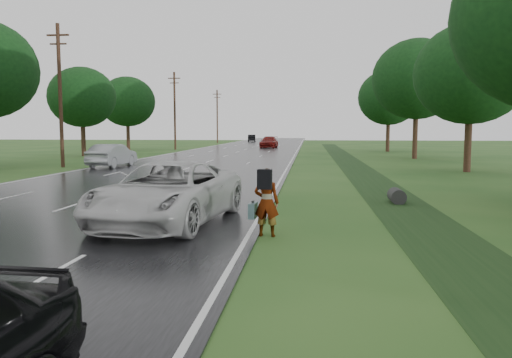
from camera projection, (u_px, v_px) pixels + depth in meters
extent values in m
cube|color=black|center=(233.00, 154.00, 54.31)|extent=(14.00, 180.00, 0.04)
cube|color=silver|center=(295.00, 154.00, 53.58)|extent=(0.12, 180.00, 0.01)
cube|color=silver|center=(173.00, 153.00, 55.02)|extent=(0.12, 180.00, 0.01)
cube|color=silver|center=(233.00, 153.00, 54.30)|extent=(0.12, 180.00, 0.01)
cube|color=#183313|center=(366.00, 177.00, 28.35)|extent=(2.20, 120.00, 0.01)
cylinder|color=#2D2D2D|center=(397.00, 196.00, 18.44)|extent=(0.56, 1.00, 0.56)
cylinder|color=#372316|center=(60.00, 96.00, 35.00)|extent=(0.26, 0.26, 10.00)
cube|color=#372316|center=(58.00, 35.00, 34.58)|extent=(1.60, 0.12, 0.12)
cube|color=#372316|center=(58.00, 44.00, 34.64)|extent=(1.20, 0.10, 0.10)
cylinder|color=#372316|center=(175.00, 111.00, 64.67)|extent=(0.26, 0.26, 10.00)
cube|color=#372316|center=(174.00, 78.00, 64.25)|extent=(1.60, 0.12, 0.12)
cube|color=#372316|center=(174.00, 83.00, 64.31)|extent=(1.20, 0.10, 0.10)
cylinder|color=#372316|center=(217.00, 117.00, 94.35)|extent=(0.26, 0.26, 10.00)
cube|color=#372316|center=(217.00, 94.00, 93.93)|extent=(1.60, 0.12, 0.12)
cube|color=#372316|center=(217.00, 97.00, 93.99)|extent=(1.20, 0.10, 0.10)
cylinder|color=#372316|center=(468.00, 144.00, 31.42)|extent=(0.44, 0.44, 3.52)
ellipsoid|color=black|center=(471.00, 74.00, 30.98)|extent=(7.00, 7.00, 6.30)
cylinder|color=#372316|center=(415.00, 136.00, 45.28)|extent=(0.44, 0.44, 4.16)
ellipsoid|color=black|center=(417.00, 79.00, 44.77)|extent=(8.00, 8.00, 7.20)
cylinder|color=#372316|center=(388.00, 136.00, 59.18)|extent=(0.44, 0.44, 3.68)
ellipsoid|color=black|center=(389.00, 98.00, 58.73)|extent=(7.20, 7.20, 6.48)
cylinder|color=#372316|center=(83.00, 139.00, 49.71)|extent=(0.44, 0.44, 3.36)
ellipsoid|color=black|center=(82.00, 97.00, 49.30)|extent=(6.60, 6.60, 5.94)
cylinder|color=#372316|center=(128.00, 136.00, 63.62)|extent=(0.44, 0.44, 3.52)
ellipsoid|color=black|center=(127.00, 102.00, 63.18)|extent=(7.00, 7.00, 6.30)
imported|color=#A5998C|center=(267.00, 202.00, 12.63)|extent=(0.67, 0.48, 1.75)
cube|color=black|center=(265.00, 179.00, 12.32)|extent=(0.37, 0.24, 0.49)
cube|color=#3E585B|center=(253.00, 210.00, 12.82)|extent=(0.21, 0.50, 0.40)
cube|color=black|center=(253.00, 201.00, 12.80)|extent=(0.06, 0.17, 0.03)
imported|color=#BCBCBC|center=(168.00, 193.00, 14.19)|extent=(3.68, 6.63, 1.75)
imported|color=gray|center=(112.00, 155.00, 35.23)|extent=(1.98, 5.00, 1.62)
imported|color=#660E0B|center=(269.00, 142.00, 70.48)|extent=(2.43, 5.57, 1.59)
imported|color=black|center=(252.00, 138.00, 104.20)|extent=(1.92, 4.49, 1.44)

